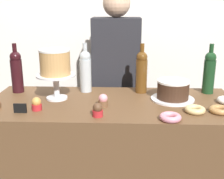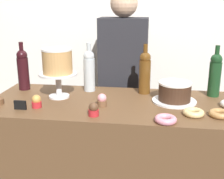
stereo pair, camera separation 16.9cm
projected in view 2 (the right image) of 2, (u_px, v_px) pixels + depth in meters
back_wall at (127, 27)px, 2.52m from camera, size 6.00×0.05×2.60m
display_counter at (112, 170)px, 1.92m from camera, size 1.50×0.64×0.93m
cake_stand_pedestal at (58, 81)px, 1.85m from camera, size 0.24×0.24×0.16m
white_layer_cake at (57, 61)px, 1.81m from camera, size 0.19×0.19×0.16m
silver_serving_platter at (174, 101)px, 1.79m from camera, size 0.27×0.27×0.01m
chocolate_round_cake at (175, 91)px, 1.77m from camera, size 0.20×0.20×0.11m
wine_bottle_amber at (145, 72)px, 1.92m from camera, size 0.08×0.08×0.33m
wine_bottle_clear at (89, 70)px, 1.97m from camera, size 0.08×0.08×0.33m
wine_bottle_dark_red at (23, 69)px, 2.00m from camera, size 0.08×0.08×0.33m
wine_bottle_green at (215, 74)px, 1.86m from camera, size 0.08×0.08×0.33m
cupcake_strawberry at (102, 100)px, 1.71m from camera, size 0.06×0.06×0.07m
cupcake_caramel at (37, 102)px, 1.69m from camera, size 0.06×0.06×0.07m
cupcake_chocolate at (94, 110)px, 1.57m from camera, size 0.06×0.06×0.07m
donut_glazed at (194, 113)px, 1.57m from camera, size 0.11×0.11×0.03m
donut_maple at (220, 114)px, 1.56m from camera, size 0.11×0.11×0.03m
donut_pink at (166, 119)px, 1.48m from camera, size 0.11×0.11×0.03m
price_sign_chalkboard at (20, 105)px, 1.66m from camera, size 0.07×0.01×0.05m
barista_figure at (123, 91)px, 2.32m from camera, size 0.36×0.22×1.60m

